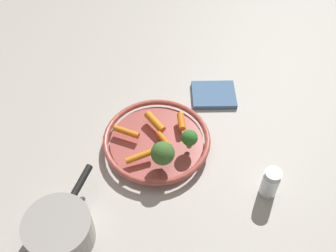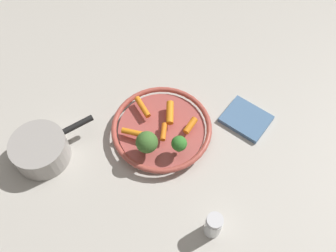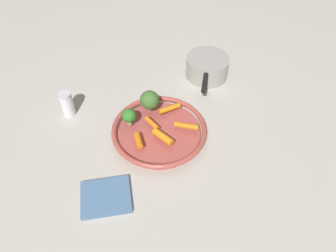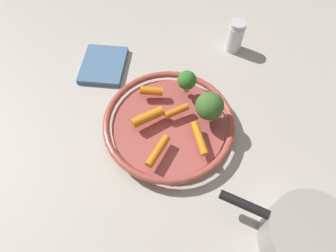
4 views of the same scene
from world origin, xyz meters
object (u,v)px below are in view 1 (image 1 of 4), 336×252
baby_carrot_right (155,122)px  broccoli_floret_mid (190,138)px  broccoli_floret_large (163,153)px  dish_towel (214,95)px  serving_bowl (157,142)px  baby_carrot_center (139,156)px  baby_carrot_left (126,132)px  salt_shaker (270,183)px  saucepan (60,230)px  baby_carrot_back (163,141)px  baby_carrot_near_rim (181,122)px

baby_carrot_right → broccoli_floret_mid: 0.11m
broccoli_floret_large → dish_towel: broccoli_floret_large is taller
serving_bowl → broccoli_floret_mid: broccoli_floret_mid is taller
baby_carrot_center → baby_carrot_left: (-0.08, 0.04, 0.00)m
baby_carrot_right → dish_towel: bearing=77.2°
salt_shaker → saucepan: bearing=-128.9°
baby_carrot_back → broccoli_floret_mid: 0.07m
baby_carrot_back → dish_towel: (-0.01, 0.25, -0.04)m
baby_carrot_center → baby_carrot_back: (0.02, 0.07, -0.00)m
serving_bowl → broccoli_floret_mid: bearing=17.7°
broccoli_floret_mid → salt_shaker: size_ratio=0.66×
baby_carrot_near_rim → dish_towel: bearing=91.8°
baby_carrot_left → dish_towel: (0.09, 0.28, -0.04)m
baby_carrot_near_rim → broccoli_floret_mid: broccoli_floret_mid is taller
broccoli_floret_mid → broccoli_floret_large: 0.08m
serving_bowl → baby_carrot_right: size_ratio=4.08×
baby_carrot_back → salt_shaker: 0.28m
baby_carrot_center → saucepan: saucepan is taller
baby_carrot_center → dish_towel: baby_carrot_center is taller
broccoli_floret_large → saucepan: size_ratio=0.30×
baby_carrot_right → serving_bowl: bearing=-46.2°
baby_carrot_left → dish_towel: baby_carrot_left is taller
serving_bowl → baby_carrot_near_rim: bearing=72.7°
baby_carrot_near_rim → saucepan: saucepan is taller
baby_carrot_right → dish_towel: 0.22m
baby_carrot_near_rim → broccoli_floret_large: broccoli_floret_large is taller
dish_towel → broccoli_floret_large: bearing=-81.7°
broccoli_floret_large → serving_bowl: bearing=139.2°
salt_shaker → dish_towel: 0.34m
dish_towel → baby_carrot_center: bearing=-91.9°
serving_bowl → saucepan: bearing=-91.4°
broccoli_floret_large → salt_shaker: broccoli_floret_large is taller
broccoli_floret_large → salt_shaker: size_ratio=0.81×
baby_carrot_near_rim → baby_carrot_left: baby_carrot_near_rim is taller
serving_bowl → baby_carrot_left: size_ratio=3.98×
serving_bowl → baby_carrot_back: 0.03m
baby_carrot_center → broccoli_floret_mid: 0.13m
baby_carrot_right → dish_towel: size_ratio=0.54×
serving_bowl → broccoli_floret_mid: (0.08, 0.03, 0.05)m
serving_bowl → broccoli_floret_large: broccoli_floret_large is taller
saucepan → dish_towel: bearing=87.4°
baby_carrot_near_rim → broccoli_floret_large: (0.04, -0.13, 0.03)m
serving_bowl → saucepan: size_ratio=1.24×
baby_carrot_near_rim → salt_shaker: 0.27m
saucepan → salt_shaker: bearing=51.1°
baby_carrot_near_rim → baby_carrot_left: (-0.09, -0.11, -0.00)m
serving_bowl → dish_towel: bearing=85.8°
saucepan → dish_towel: size_ratio=1.79×
baby_carrot_right → baby_carrot_center: bearing=-70.9°
baby_carrot_back → broccoli_floret_large: size_ratio=0.77×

